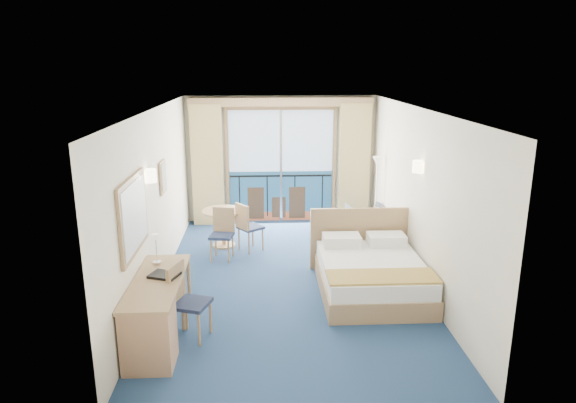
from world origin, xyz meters
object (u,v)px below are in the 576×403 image
object	(u,v)px
round_table	(223,219)
nightstand	(386,244)
floor_lamp	(377,176)
desk	(151,325)
bed	(371,273)
table_chair_b	(223,230)
armchair	(367,222)
table_chair_a	(247,224)
desk_chair	(185,297)

from	to	relation	value
round_table	nightstand	bearing A→B (deg)	-15.21
floor_lamp	desk	xyz separation A→B (m)	(-3.55, -4.38, -0.76)
bed	nightstand	bearing A→B (deg)	67.32
bed	table_chair_b	world-z (taller)	bed
desk	table_chair_b	bearing A→B (deg)	79.65
armchair	round_table	size ratio (longest dim) A/B	0.93
round_table	table_chair_b	world-z (taller)	table_chair_b
armchair	table_chair_a	distance (m)	2.42
nightstand	round_table	xyz separation A→B (m)	(-2.91, 0.79, 0.26)
floor_lamp	desk_chair	size ratio (longest dim) A/B	1.64
armchair	desk	distance (m)	5.33
armchair	desk	size ratio (longest dim) A/B	0.43
floor_lamp	bed	bearing A→B (deg)	-103.37
bed	armchair	world-z (taller)	bed
round_table	table_chair_b	size ratio (longest dim) A/B	0.87
round_table	table_chair_b	distance (m)	0.61
floor_lamp	round_table	world-z (taller)	floor_lamp
bed	armchair	xyz separation A→B (m)	(0.43, 2.44, 0.04)
nightstand	desk	size ratio (longest dim) A/B	0.32
armchair	round_table	bearing A→B (deg)	-3.23
armchair	desk_chair	world-z (taller)	desk_chair
armchair	table_chair_a	xyz separation A→B (m)	(-2.34, -0.60, 0.18)
desk	desk_chair	bearing A→B (deg)	57.06
bed	round_table	xyz separation A→B (m)	(-2.36, 2.12, 0.24)
armchair	bed	bearing A→B (deg)	70.19
bed	nightstand	xyz separation A→B (m)	(0.55, 1.33, -0.02)
floor_lamp	round_table	size ratio (longest dim) A/B	2.03
armchair	floor_lamp	world-z (taller)	floor_lamp
table_chair_b	nightstand	bearing A→B (deg)	6.65
bed	desk	bearing A→B (deg)	-149.60
bed	table_chair_a	xyz separation A→B (m)	(-1.91, 1.84, 0.21)
round_table	table_chair_b	xyz separation A→B (m)	(0.03, -0.61, -0.03)
desk	armchair	bearing A→B (deg)	51.13
desk_chair	table_chair_a	bearing A→B (deg)	5.85
nightstand	table_chair_a	world-z (taller)	table_chair_a
bed	desk_chair	world-z (taller)	bed
round_table	armchair	bearing A→B (deg)	6.59
bed	armchair	distance (m)	2.48
table_chair_b	round_table	bearing A→B (deg)	103.26
nightstand	floor_lamp	size ratio (longest dim) A/B	0.34
floor_lamp	desk	bearing A→B (deg)	-129.04
bed	floor_lamp	bearing A→B (deg)	76.63
table_chair_b	floor_lamp	bearing A→B (deg)	31.63
nightstand	armchair	bearing A→B (deg)	96.34
nightstand	floor_lamp	bearing A→B (deg)	86.60
armchair	table_chair_b	xyz separation A→B (m)	(-2.76, -0.93, 0.18)
table_chair_a	table_chair_b	distance (m)	0.53
desk_chair	table_chair_b	size ratio (longest dim) A/B	1.08
bed	round_table	world-z (taller)	bed
nightstand	armchair	distance (m)	1.12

